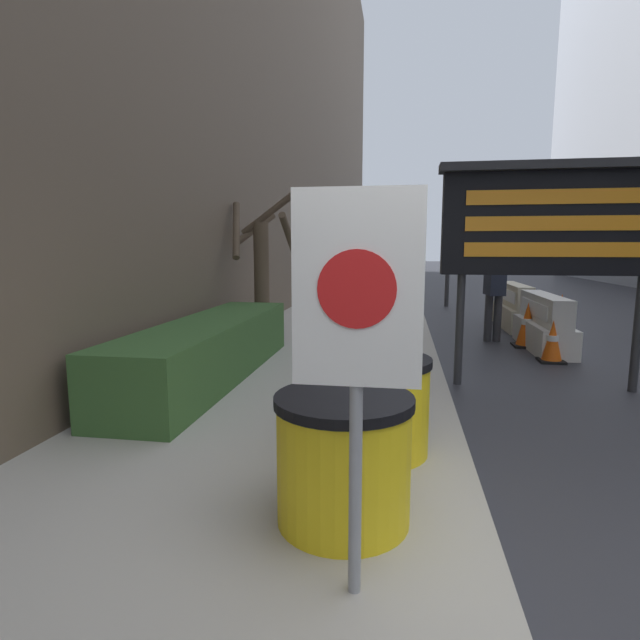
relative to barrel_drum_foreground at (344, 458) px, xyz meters
The scene contains 15 objects.
ground_plane 1.16m from the barrel_drum_foreground, 32.25° to the right, with size 120.00×120.00×0.00m, color #2D2D33.
sidewalk_left 1.12m from the barrel_drum_foreground, 147.18° to the right, with size 3.48×56.00×0.13m.
hedge_strip 3.61m from the barrel_drum_foreground, 123.73° to the left, with size 0.90×4.12×0.71m.
bare_tree 5.96m from the barrel_drum_foreground, 110.43° to the left, with size 1.51×1.61×2.62m.
barrel_drum_foreground is the anchor object (origin of this frame).
barrel_drum_middle 1.05m from the barrel_drum_foreground, 81.42° to the left, with size 0.81×0.81×0.76m.
warning_sign 1.10m from the barrel_drum_foreground, 78.87° to the right, with size 0.56×0.08×1.86m.
message_board 4.44m from the barrel_drum_foreground, 60.11° to the left, with size 2.69×0.36×2.71m.
jersey_barrier_white 6.73m from the barrel_drum_foreground, 66.00° to the left, with size 0.57×2.05×0.93m.
jersey_barrier_cream 8.87m from the barrel_drum_foreground, 72.04° to the left, with size 0.53×2.00×0.95m.
traffic_cone_near 6.76m from the barrel_drum_foreground, 68.29° to the left, with size 0.44×0.44×0.78m.
traffic_cone_mid 9.83m from the barrel_drum_foreground, 66.79° to the left, with size 0.39×0.39×0.69m.
traffic_cone_far 5.72m from the barrel_drum_foreground, 63.09° to the left, with size 0.36×0.36×0.65m.
traffic_light_near_curb 12.40m from the barrel_drum_foreground, 82.24° to the left, with size 0.28×0.44×3.58m.
pedestrian_passerby 7.04m from the barrel_drum_foreground, 73.43° to the left, with size 0.34×0.50×1.78m.
Camera 1 is at (-0.57, -2.19, 1.73)m, focal length 28.00 mm.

